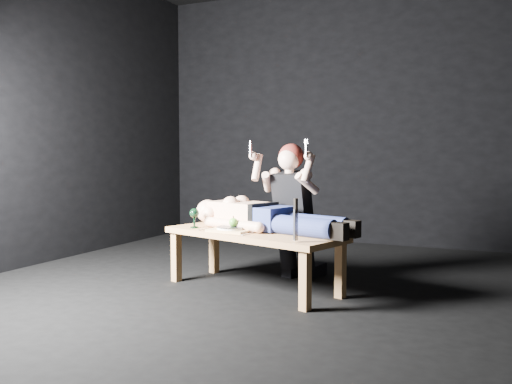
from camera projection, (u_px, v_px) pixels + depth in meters
ground at (284, 291)px, 4.22m from camera, size 5.00×5.00×0.00m
back_wall at (364, 114)px, 6.38m from camera, size 5.00×0.00×5.00m
table at (253, 260)px, 4.27m from camera, size 1.54×0.93×0.45m
lying_man at (268, 214)px, 4.31m from camera, size 1.44×0.80×0.25m
kneeling_woman at (296, 210)px, 4.58m from camera, size 0.72×0.78×1.16m
serving_tray at (231, 230)px, 4.24m from camera, size 0.35×0.27×0.02m
plate at (231, 228)px, 4.24m from camera, size 0.24×0.24×0.02m
apple at (233, 222)px, 4.23m from camera, size 0.07×0.07×0.07m
goblet at (194, 218)px, 4.43m from camera, size 0.10×0.10×0.16m
fork_flat at (205, 229)px, 4.36m from camera, size 0.04×0.15×0.01m
knife_flat at (248, 234)px, 4.09m from camera, size 0.04×0.15×0.01m
spoon_flat at (247, 233)px, 4.14m from camera, size 0.03×0.15×0.01m
carving_knife at (296, 220)px, 3.72m from camera, size 0.05×0.05×0.30m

